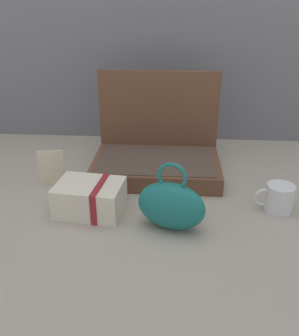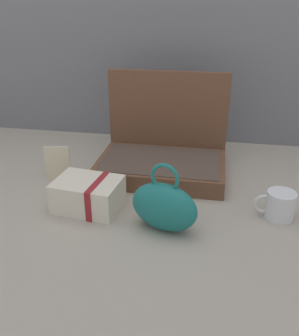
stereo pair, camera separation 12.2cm
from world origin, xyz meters
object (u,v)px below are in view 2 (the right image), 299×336
coffee_mug (279,205)px  teal_pouch_handbag (164,206)px  cream_toiletry_bag (89,194)px  info_card_left (57,163)px  open_suitcase (163,152)px

coffee_mug → teal_pouch_handbag: bearing=-160.1°
cream_toiletry_bag → coffee_mug: 0.59m
cream_toiletry_bag → info_card_left: 0.25m
open_suitcase → info_card_left: (-0.37, -0.15, -0.01)m
cream_toiletry_bag → coffee_mug: bearing=4.7°
open_suitcase → coffee_mug: open_suitcase is taller
teal_pouch_handbag → cream_toiletry_bag: size_ratio=1.00×
open_suitcase → cream_toiletry_bag: 0.37m
open_suitcase → coffee_mug: 0.48m
open_suitcase → coffee_mug: (0.40, -0.27, -0.03)m
teal_pouch_handbag → cream_toiletry_bag: 0.26m
info_card_left → cream_toiletry_bag: bearing=-54.2°
teal_pouch_handbag → info_card_left: (-0.43, 0.24, -0.01)m
coffee_mug → info_card_left: (-0.76, 0.12, 0.02)m
open_suitcase → info_card_left: size_ratio=3.57×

